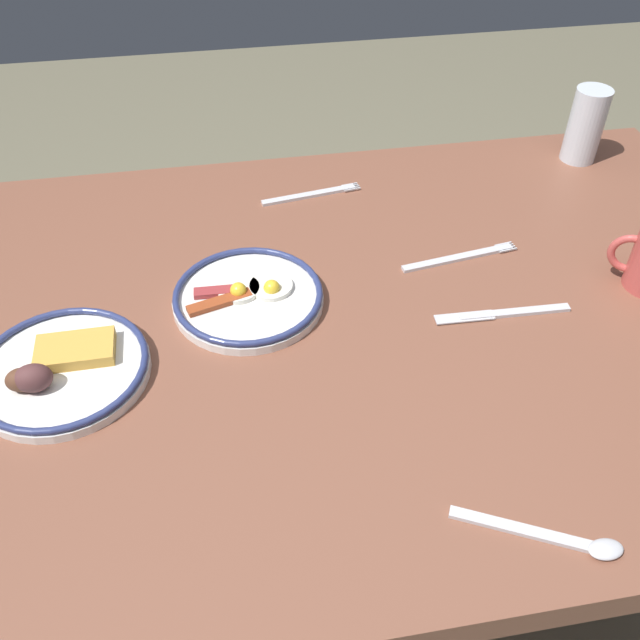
{
  "coord_description": "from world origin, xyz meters",
  "views": [
    {
      "loc": [
        0.17,
        0.76,
        1.45
      ],
      "look_at": [
        0.04,
        0.04,
        0.78
      ],
      "focal_mm": 38.9,
      "sensor_mm": 36.0,
      "label": 1
    }
  ],
  "objects_px": {
    "plate_near_main": "(248,296)",
    "fork_far": "(460,257)",
    "plate_center_pancakes": "(59,369)",
    "drinking_glass": "(585,129)",
    "butter_knife": "(503,314)",
    "fork_near": "(312,194)",
    "tea_spoon": "(560,539)"
  },
  "relations": [
    {
      "from": "plate_center_pancakes",
      "to": "fork_near",
      "type": "relative_size",
      "value": 1.27
    },
    {
      "from": "plate_near_main",
      "to": "fork_far",
      "type": "bearing_deg",
      "value": -171.85
    },
    {
      "from": "plate_near_main",
      "to": "butter_knife",
      "type": "relative_size",
      "value": 1.1
    },
    {
      "from": "butter_knife",
      "to": "tea_spoon",
      "type": "bearing_deg",
      "value": 78.77
    },
    {
      "from": "plate_near_main",
      "to": "butter_knife",
      "type": "xyz_separation_m",
      "value": [
        -0.38,
        0.09,
        -0.01
      ]
    },
    {
      "from": "drinking_glass",
      "to": "tea_spoon",
      "type": "bearing_deg",
      "value": 63.77
    },
    {
      "from": "plate_center_pancakes",
      "to": "drinking_glass",
      "type": "relative_size",
      "value": 1.64
    },
    {
      "from": "fork_near",
      "to": "butter_knife",
      "type": "xyz_separation_m",
      "value": [
        -0.23,
        0.37,
        -0.0
      ]
    },
    {
      "from": "plate_near_main",
      "to": "fork_far",
      "type": "xyz_separation_m",
      "value": [
        -0.36,
        -0.05,
        -0.01
      ]
    },
    {
      "from": "drinking_glass",
      "to": "fork_far",
      "type": "height_order",
      "value": "drinking_glass"
    },
    {
      "from": "fork_far",
      "to": "tea_spoon",
      "type": "xyz_separation_m",
      "value": [
        0.05,
        0.51,
        0.0
      ]
    },
    {
      "from": "butter_knife",
      "to": "tea_spoon",
      "type": "relative_size",
      "value": 1.19
    },
    {
      "from": "drinking_glass",
      "to": "fork_far",
      "type": "xyz_separation_m",
      "value": [
        0.33,
        0.28,
        -0.06
      ]
    },
    {
      "from": "plate_center_pancakes",
      "to": "tea_spoon",
      "type": "relative_size",
      "value": 1.35
    },
    {
      "from": "plate_near_main",
      "to": "drinking_glass",
      "type": "xyz_separation_m",
      "value": [
        -0.69,
        -0.33,
        0.05
      ]
    },
    {
      "from": "drinking_glass",
      "to": "tea_spoon",
      "type": "height_order",
      "value": "drinking_glass"
    },
    {
      "from": "fork_near",
      "to": "tea_spoon",
      "type": "height_order",
      "value": "tea_spoon"
    },
    {
      "from": "plate_near_main",
      "to": "fork_near",
      "type": "height_order",
      "value": "plate_near_main"
    },
    {
      "from": "fork_far",
      "to": "tea_spoon",
      "type": "relative_size",
      "value": 1.16
    },
    {
      "from": "butter_knife",
      "to": "tea_spoon",
      "type": "height_order",
      "value": "tea_spoon"
    },
    {
      "from": "fork_near",
      "to": "butter_knife",
      "type": "distance_m",
      "value": 0.44
    },
    {
      "from": "fork_near",
      "to": "fork_far",
      "type": "height_order",
      "value": "same"
    },
    {
      "from": "plate_near_main",
      "to": "tea_spoon",
      "type": "bearing_deg",
      "value": 123.31
    },
    {
      "from": "fork_far",
      "to": "tea_spoon",
      "type": "bearing_deg",
      "value": 84.0
    },
    {
      "from": "tea_spoon",
      "to": "butter_knife",
      "type": "bearing_deg",
      "value": -101.23
    },
    {
      "from": "plate_center_pancakes",
      "to": "fork_near",
      "type": "distance_m",
      "value": 0.57
    },
    {
      "from": "fork_near",
      "to": "fork_far",
      "type": "relative_size",
      "value": 0.92
    },
    {
      "from": "plate_center_pancakes",
      "to": "butter_knife",
      "type": "xyz_separation_m",
      "value": [
        -0.64,
        -0.02,
        -0.01
      ]
    },
    {
      "from": "plate_near_main",
      "to": "tea_spoon",
      "type": "xyz_separation_m",
      "value": [
        -0.3,
        0.46,
        -0.01
      ]
    },
    {
      "from": "fork_near",
      "to": "plate_near_main",
      "type": "bearing_deg",
      "value": 62.63
    },
    {
      "from": "plate_near_main",
      "to": "drinking_glass",
      "type": "distance_m",
      "value": 0.77
    },
    {
      "from": "fork_near",
      "to": "fork_far",
      "type": "xyz_separation_m",
      "value": [
        -0.21,
        0.23,
        -0.0
      ]
    }
  ]
}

